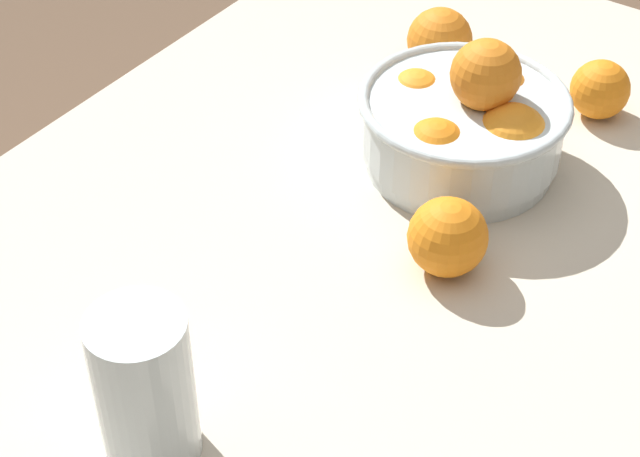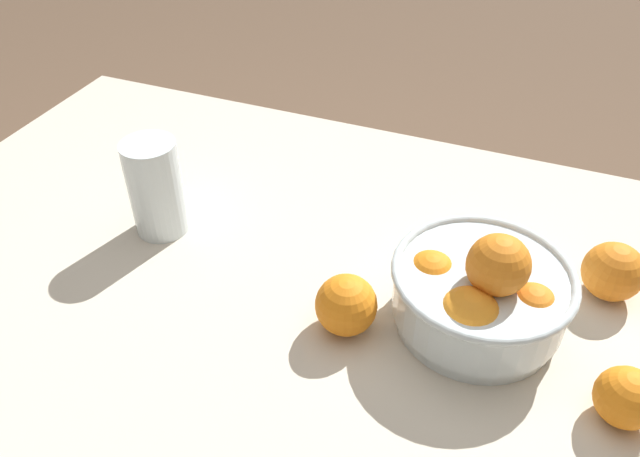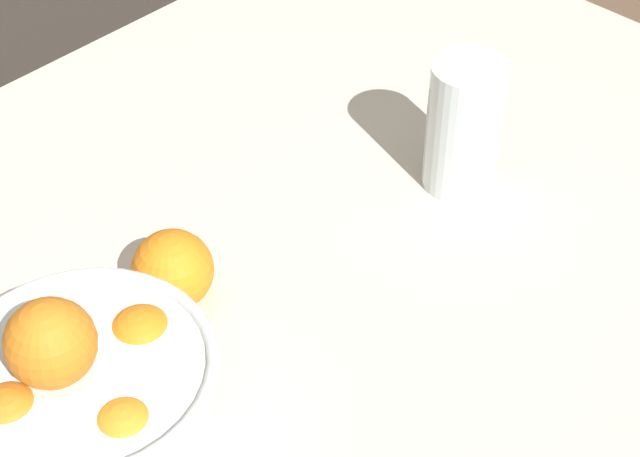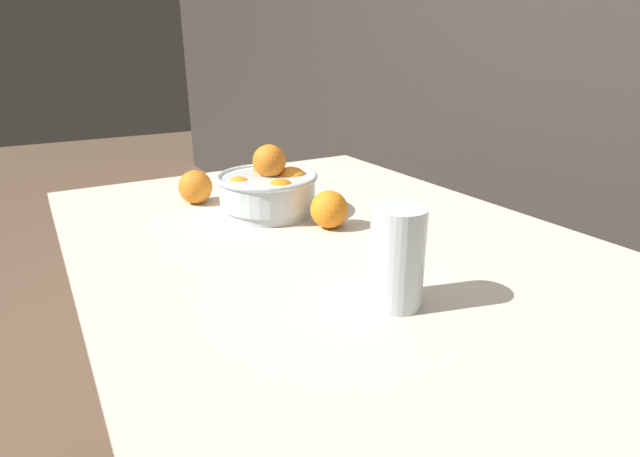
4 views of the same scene
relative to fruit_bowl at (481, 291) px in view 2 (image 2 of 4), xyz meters
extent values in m
cube|color=beige|center=(0.24, 0.03, -0.07)|extent=(1.36, 0.94, 0.03)
cylinder|color=#936B47|center=(0.86, -0.38, -0.45)|extent=(0.05, 0.05, 0.72)
cylinder|color=silver|center=(0.00, 0.00, -0.05)|extent=(0.21, 0.21, 0.02)
cylinder|color=silver|center=(0.00, 0.00, -0.01)|extent=(0.22, 0.22, 0.06)
torus|color=silver|center=(0.00, 0.00, 0.03)|extent=(0.23, 0.23, 0.01)
sphere|color=orange|center=(0.07, 0.00, 0.00)|extent=(0.07, 0.07, 0.07)
sphere|color=orange|center=(0.01, 0.06, 0.00)|extent=(0.08, 0.08, 0.08)
sphere|color=orange|center=(-0.06, 0.01, 0.00)|extent=(0.07, 0.07, 0.07)
sphere|color=orange|center=(-0.01, -0.07, 0.00)|extent=(0.07, 0.07, 0.07)
sphere|color=orange|center=(-0.01, 0.01, 0.06)|extent=(0.07, 0.07, 0.07)
sphere|color=orange|center=(-0.01, 0.01, 0.06)|extent=(0.08, 0.08, 0.08)
cylinder|color=#F4A314|center=(0.49, -0.02, 0.00)|extent=(0.07, 0.07, 0.12)
cylinder|color=silver|center=(0.49, -0.02, 0.02)|extent=(0.08, 0.08, 0.15)
sphere|color=orange|center=(-0.16, -0.12, -0.02)|extent=(0.08, 0.08, 0.08)
sphere|color=orange|center=(0.16, 0.07, -0.02)|extent=(0.08, 0.08, 0.08)
sphere|color=orange|center=(-0.18, 0.08, -0.02)|extent=(0.07, 0.07, 0.07)
camera|label=1|loc=(0.87, 0.41, 0.67)|focal=60.00mm
camera|label=2|loc=(-0.02, 0.59, 0.55)|focal=35.00mm
camera|label=3|loc=(-0.28, -0.54, 0.71)|focal=60.00mm
camera|label=4|loc=(1.01, -0.46, 0.31)|focal=28.00mm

